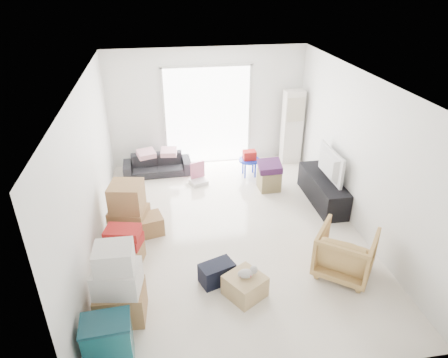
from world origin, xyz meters
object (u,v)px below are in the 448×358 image
tv_console (323,190)px  sofa (157,162)px  storage_bins (108,341)px  wood_crate (245,286)px  armchair (346,250)px  kids_table (249,158)px  ac_tower (292,127)px  ottoman (269,180)px  television (325,175)px

tv_console → sofa: size_ratio=1.05×
storage_bins → sofa: bearing=82.3°
wood_crate → sofa: bearing=105.7°
sofa → storage_bins: size_ratio=2.33×
armchair → sofa: bearing=-16.6°
tv_console → wood_crate: bearing=-132.2°
armchair → kids_table: 3.51m
tv_console → sofa: (-3.24, 1.79, 0.03)m
ac_tower → ottoman: bearing=-124.5°
armchair → wood_crate: size_ratio=1.68×
tv_console → wood_crate: 3.11m
television → storage_bins: size_ratio=1.59×
ottoman → kids_table: (-0.28, 0.68, 0.21)m
kids_table → armchair: bearing=-78.4°
wood_crate → armchair: bearing=8.1°
wood_crate → ac_tower: bearing=64.4°
armchair → storage_bins: 3.56m
ac_tower → wood_crate: (-2.04, -4.25, -0.71)m
ac_tower → television: 1.96m
kids_table → wood_crate: (-0.89, -3.66, -0.26)m
tv_console → kids_table: kids_table is taller
ac_tower → ottoman: 1.67m
sofa → ottoman: bearing=-27.1°
kids_table → ottoman: bearing=-67.9°
sofa → kids_table: kids_table is taller
sofa → storage_bins: 4.94m
television → armchair: size_ratio=1.25×
armchair → storage_bins: (-3.41, -1.03, -0.09)m
ac_tower → sofa: size_ratio=1.16×
kids_table → wood_crate: bearing=-103.7°
ottoman → kids_table: size_ratio=0.70×
television → sofa: (-3.24, 1.79, -0.30)m
ottoman → wood_crate: (-1.17, -2.98, -0.05)m
ac_tower → wood_crate: size_ratio=3.55×
sofa → wood_crate: 4.26m
sofa → armchair: (2.75, -3.87, 0.12)m
ac_tower → tv_console: size_ratio=1.10×
television → storage_bins: 4.99m
tv_console → armchair: armchair is taller
armchair → ottoman: (-0.43, 2.75, -0.20)m
television → armchair: armchair is taller
storage_bins → ottoman: bearing=51.8°
kids_table → tv_console: bearing=-48.7°
television → ottoman: 1.21m
storage_bins → kids_table: 5.22m
tv_console → kids_table: (-1.20, 1.36, 0.16)m
storage_bins → ottoman: size_ratio=1.53×
armchair → storage_bins: size_ratio=1.28×
kids_table → wood_crate: kids_table is taller
ac_tower → storage_bins: (-3.85, -5.05, -0.55)m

